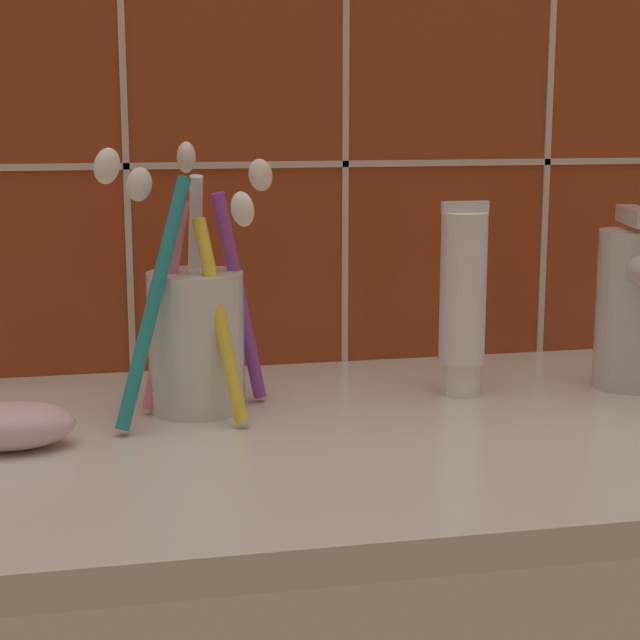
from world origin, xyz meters
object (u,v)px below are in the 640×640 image
object	(u,v)px
toothbrush_cup	(196,329)
sink_faucet	(634,303)
toothpaste_tube	(463,300)
soap_bar	(11,426)

from	to	relation	value
toothbrush_cup	sink_faucet	size ratio (longest dim) A/B	1.37
toothpaste_tube	soap_bar	world-z (taller)	toothpaste_tube
sink_faucet	soap_bar	distance (cm)	43.70
toothpaste_tube	sink_faucet	distance (cm)	12.57
toothpaste_tube	sink_faucet	size ratio (longest dim) A/B	1.05
toothpaste_tube	sink_faucet	world-z (taller)	toothpaste_tube
toothbrush_cup	soap_bar	world-z (taller)	toothbrush_cup
sink_faucet	soap_bar	world-z (taller)	sink_faucet
toothpaste_tube	sink_faucet	bearing A→B (deg)	-5.69
toothbrush_cup	toothpaste_tube	size ratio (longest dim) A/B	1.31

